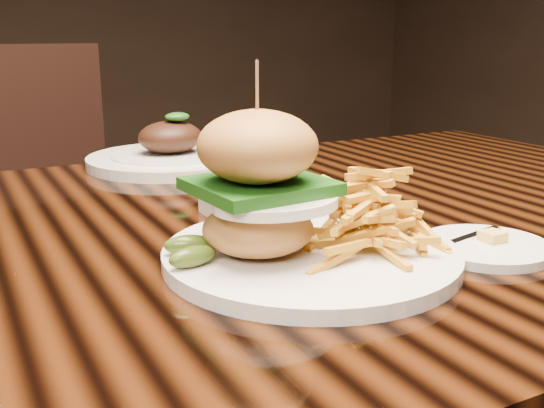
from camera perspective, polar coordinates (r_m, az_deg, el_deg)
name	(u,v)px	position (r m, az deg, el deg)	size (l,w,h in m)	color
dining_table	(225,280)	(0.81, -4.19, -6.83)	(1.60, 0.90, 0.75)	black
burger_plate	(308,211)	(0.63, 3.23, -0.63)	(0.30, 0.30, 0.20)	silver
side_saucer	(485,247)	(0.71, 18.57, -3.63)	(0.14, 0.14, 0.02)	silver
ramekin	(234,203)	(0.81, -3.44, 0.13)	(0.07, 0.07, 0.03)	silver
far_dish	(171,155)	(1.13, -9.04, 4.34)	(0.29, 0.29, 0.09)	silver
chair_far	(42,218)	(1.65, -19.91, -1.22)	(0.56, 0.57, 0.95)	black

